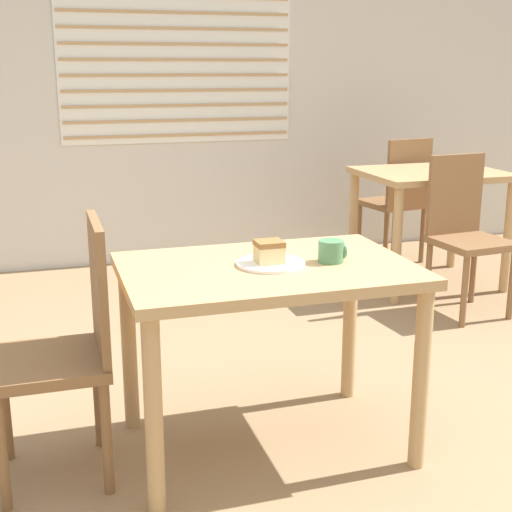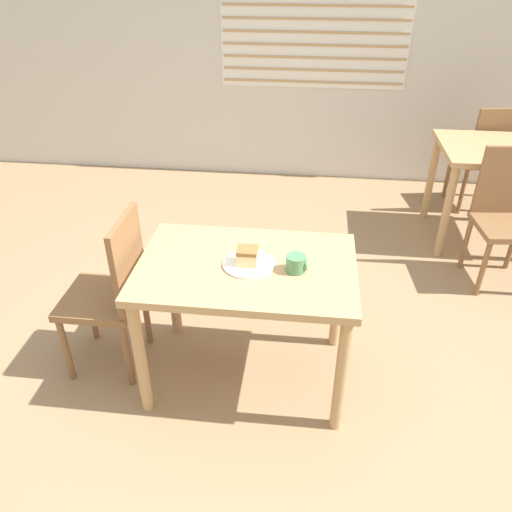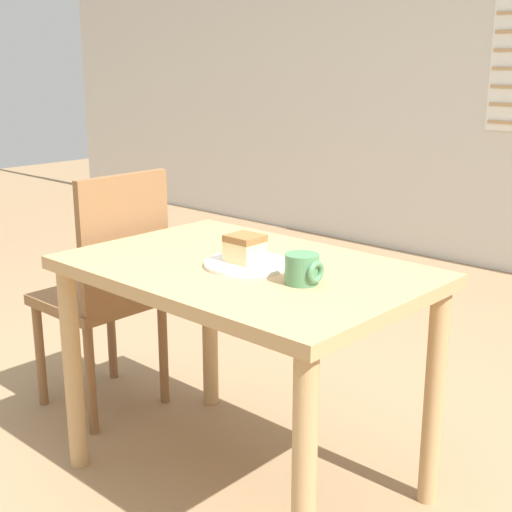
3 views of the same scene
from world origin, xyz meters
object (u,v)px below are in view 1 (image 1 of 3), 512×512
(chair_far_opposite, at_px, (398,196))
(cake_slice, at_px, (269,251))
(chair_near_window, at_px, (69,343))
(plate, at_px, (271,264))
(coffee_mug, at_px, (332,251))
(dining_table_near, at_px, (267,294))
(dining_table_far, at_px, (430,190))
(chair_far_corner, at_px, (465,230))

(chair_far_opposite, relative_size, cake_slice, 9.42)
(chair_near_window, relative_size, plate, 3.68)
(chair_near_window, distance_m, chair_far_opposite, 3.35)
(chair_near_window, xyz_separation_m, coffee_mug, (0.96, -0.05, 0.27))
(dining_table_near, height_order, chair_near_window, chair_near_window)
(chair_near_window, bearing_deg, dining_table_near, 88.56)
(coffee_mug, bearing_deg, chair_near_window, 177.28)
(coffee_mug, bearing_deg, plate, 174.14)
(plate, bearing_deg, cake_slice, -170.82)
(chair_near_window, relative_size, chair_far_opposite, 1.00)
(plate, height_order, coffee_mug, coffee_mug)
(coffee_mug, bearing_deg, dining_table_near, 173.51)
(dining_table_far, relative_size, plate, 3.55)
(dining_table_near, relative_size, chair_far_opposite, 1.14)
(dining_table_far, bearing_deg, cake_slice, -134.27)
(chair_far_opposite, distance_m, coffee_mug, 2.77)
(dining_table_far, xyz_separation_m, chair_near_window, (-2.41, -1.71, -0.14))
(chair_far_corner, xyz_separation_m, chair_far_opposite, (0.15, 1.11, 0.00))
(chair_far_corner, bearing_deg, dining_table_far, 75.59)
(plate, bearing_deg, chair_far_corner, 36.35)
(dining_table_near, height_order, plate, plate)
(cake_slice, bearing_deg, coffee_mug, -5.45)
(cake_slice, height_order, coffee_mug, cake_slice)
(chair_near_window, xyz_separation_m, plate, (0.73, -0.02, 0.23))
(dining_table_far, distance_m, chair_far_opposite, 0.58)
(chair_far_opposite, relative_size, coffee_mug, 9.02)
(chair_far_corner, height_order, coffee_mug, chair_far_corner)
(dining_table_near, relative_size, coffee_mug, 10.28)
(chair_far_opposite, bearing_deg, plate, 42.74)
(dining_table_far, xyz_separation_m, cake_slice, (-1.68, -1.73, 0.14))
(dining_table_near, distance_m, plate, 0.12)
(chair_far_corner, height_order, cake_slice, chair_far_corner)
(dining_table_near, xyz_separation_m, coffee_mug, (0.24, -0.03, 0.15))
(dining_table_near, distance_m, chair_far_corner, 1.99)
(chair_far_corner, relative_size, coffee_mug, 9.02)
(chair_near_window, height_order, plate, chair_near_window)
(dining_table_far, height_order, cake_slice, cake_slice)
(dining_table_near, bearing_deg, chair_near_window, 178.56)
(dining_table_near, height_order, chair_far_opposite, chair_far_opposite)
(dining_table_far, relative_size, chair_far_corner, 0.96)
(dining_table_far, bearing_deg, chair_near_window, -144.70)
(chair_near_window, height_order, chair_far_corner, same)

